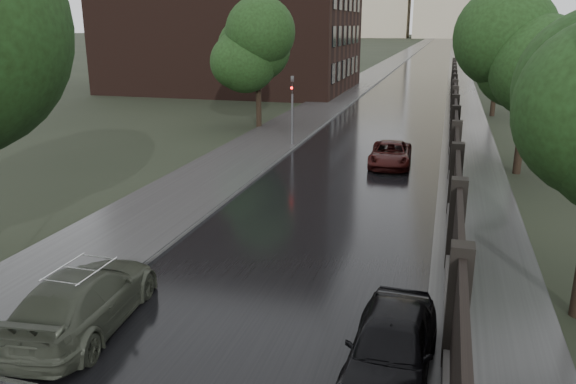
{
  "coord_description": "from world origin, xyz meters",
  "views": [
    {
      "loc": [
        4.08,
        -5.58,
        6.76
      ],
      "look_at": [
        -0.69,
        11.3,
        1.5
      ],
      "focal_mm": 35.0,
      "sensor_mm": 36.0,
      "label": 1
    }
  ],
  "objects_px": {
    "tree_left_far": "(258,48)",
    "tree_right_b": "(529,66)",
    "car_right_far": "(390,154)",
    "traffic_light": "(292,105)",
    "tree_right_c": "(499,50)",
    "car_right_near": "(391,346)",
    "volga_sedan": "(83,299)"
  },
  "relations": [
    {
      "from": "tree_left_far",
      "to": "tree_right_c",
      "type": "relative_size",
      "value": 1.05
    },
    {
      "from": "tree_right_c",
      "to": "traffic_light",
      "type": "xyz_separation_m",
      "value": [
        -11.8,
        -15.01,
        -2.55
      ]
    },
    {
      "from": "car_right_near",
      "to": "tree_right_c",
      "type": "bearing_deg",
      "value": 85.54
    },
    {
      "from": "volga_sedan",
      "to": "car_right_far",
      "type": "distance_m",
      "value": 18.31
    },
    {
      "from": "volga_sedan",
      "to": "car_right_near",
      "type": "bearing_deg",
      "value": 173.0
    },
    {
      "from": "tree_right_c",
      "to": "car_right_near",
      "type": "height_order",
      "value": "tree_right_c"
    },
    {
      "from": "volga_sedan",
      "to": "car_right_far",
      "type": "height_order",
      "value": "volga_sedan"
    },
    {
      "from": "tree_right_b",
      "to": "car_right_far",
      "type": "xyz_separation_m",
      "value": [
        -5.9,
        -0.12,
        -4.36
      ]
    },
    {
      "from": "tree_left_far",
      "to": "traffic_light",
      "type": "bearing_deg",
      "value": -53.53
    },
    {
      "from": "tree_left_far",
      "to": "volga_sedan",
      "type": "distance_m",
      "value": 26.45
    },
    {
      "from": "volga_sedan",
      "to": "car_right_near",
      "type": "xyz_separation_m",
      "value": [
        7.0,
        -0.03,
        -0.01
      ]
    },
    {
      "from": "tree_right_b",
      "to": "traffic_light",
      "type": "bearing_deg",
      "value": 165.76
    },
    {
      "from": "tree_right_b",
      "to": "volga_sedan",
      "type": "distance_m",
      "value": 21.3
    },
    {
      "from": "tree_right_b",
      "to": "car_right_far",
      "type": "distance_m",
      "value": 7.34
    },
    {
      "from": "volga_sedan",
      "to": "tree_right_b",
      "type": "bearing_deg",
      "value": -128.91
    },
    {
      "from": "tree_right_b",
      "to": "tree_right_c",
      "type": "xyz_separation_m",
      "value": [
        0.0,
        18.0,
        0.0
      ]
    },
    {
      "from": "tree_right_b",
      "to": "volga_sedan",
      "type": "relative_size",
      "value": 1.43
    },
    {
      "from": "tree_left_far",
      "to": "tree_right_b",
      "type": "height_order",
      "value": "tree_left_far"
    },
    {
      "from": "traffic_light",
      "to": "volga_sedan",
      "type": "bearing_deg",
      "value": -88.06
    },
    {
      "from": "tree_left_far",
      "to": "volga_sedan",
      "type": "relative_size",
      "value": 1.51
    },
    {
      "from": "volga_sedan",
      "to": "car_right_near",
      "type": "height_order",
      "value": "volga_sedan"
    },
    {
      "from": "tree_right_c",
      "to": "traffic_light",
      "type": "distance_m",
      "value": 19.26
    },
    {
      "from": "car_right_far",
      "to": "tree_right_b",
      "type": "bearing_deg",
      "value": -0.97
    },
    {
      "from": "tree_left_far",
      "to": "car_right_far",
      "type": "relative_size",
      "value": 1.74
    },
    {
      "from": "tree_right_c",
      "to": "volga_sedan",
      "type": "distance_m",
      "value": 37.61
    },
    {
      "from": "tree_right_c",
      "to": "traffic_light",
      "type": "bearing_deg",
      "value": -128.18
    },
    {
      "from": "tree_right_b",
      "to": "tree_right_c",
      "type": "distance_m",
      "value": 18.0
    },
    {
      "from": "tree_right_c",
      "to": "volga_sedan",
      "type": "bearing_deg",
      "value": -107.28
    },
    {
      "from": "volga_sedan",
      "to": "tree_right_c",
      "type": "bearing_deg",
      "value": -114.07
    },
    {
      "from": "tree_right_b",
      "to": "car_right_near",
      "type": "bearing_deg",
      "value": -103.04
    },
    {
      "from": "tree_right_b",
      "to": "traffic_light",
      "type": "height_order",
      "value": "tree_right_b"
    },
    {
      "from": "tree_left_far",
      "to": "volga_sedan",
      "type": "xyz_separation_m",
      "value": [
        4.4,
        -25.68,
        -4.53
      ]
    }
  ]
}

